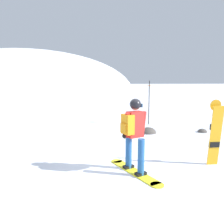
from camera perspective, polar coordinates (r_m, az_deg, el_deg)
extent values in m
plane|color=white|center=(5.70, 2.35, -13.73)|extent=(300.00, 300.00, 0.00)
ellipsoid|color=silver|center=(39.39, -20.57, 4.39)|extent=(34.59, 31.13, 14.03)
cube|color=yellow|center=(5.40, 5.72, -14.91)|extent=(0.88, 1.54, 0.02)
cylinder|color=yellow|center=(6.00, 1.20, -12.47)|extent=(0.28, 0.28, 0.02)
cylinder|color=yellow|center=(4.85, 11.45, -17.79)|extent=(0.28, 0.28, 0.02)
cube|color=black|center=(5.56, 4.22, -13.71)|extent=(0.29, 0.23, 0.06)
cube|color=black|center=(5.20, 7.35, -15.32)|extent=(0.29, 0.23, 0.06)
cylinder|color=#235699|center=(5.43, 4.26, -9.98)|extent=(0.15, 0.15, 0.82)
cylinder|color=#235699|center=(5.07, 7.42, -11.37)|extent=(0.15, 0.15, 0.82)
cube|color=red|center=(5.07, 5.90, -3.13)|extent=(0.42, 0.35, 0.58)
cylinder|color=red|center=(4.94, 3.74, -3.40)|extent=(0.16, 0.20, 0.57)
cylinder|color=red|center=(5.21, 7.94, -2.87)|extent=(0.16, 0.20, 0.57)
sphere|color=black|center=(5.01, 3.27, -6.15)|extent=(0.11, 0.11, 0.11)
sphere|color=black|center=(5.30, 7.78, -5.44)|extent=(0.11, 0.11, 0.11)
cube|color=orange|center=(4.95, 4.03, -3.14)|extent=(0.28, 0.33, 0.44)
cube|color=orange|center=(4.91, 3.06, -4.18)|extent=(0.13, 0.21, 0.20)
sphere|color=#9E7051|center=(5.00, 5.96, 1.65)|extent=(0.21, 0.21, 0.21)
sphere|color=black|center=(5.00, 5.97, 1.99)|extent=(0.25, 0.25, 0.25)
cube|color=navy|center=(5.08, 7.14, 1.73)|extent=(0.10, 0.17, 0.08)
cube|color=orange|center=(6.09, 24.89, -5.58)|extent=(0.28, 0.17, 1.52)
cylinder|color=orange|center=(6.03, 24.94, 1.58)|extent=(0.28, 0.05, 0.28)
cube|color=black|center=(6.07, 24.86, -3.50)|extent=(0.25, 0.08, 0.15)
cube|color=black|center=(6.17, 24.62, -7.51)|extent=(0.25, 0.08, 0.15)
cylinder|color=black|center=(10.91, 9.42, 2.22)|extent=(0.04, 0.04, 2.07)
cylinder|color=orange|center=(10.86, 9.52, 6.71)|extent=(0.20, 0.20, 0.02)
cone|color=black|center=(10.86, 9.55, 7.87)|extent=(0.04, 0.04, 0.08)
ellipsoid|color=#4C4742|center=(10.00, 22.04, -4.79)|extent=(0.40, 0.34, 0.28)
ellipsoid|color=#4C4742|center=(9.25, 9.22, -5.30)|extent=(0.66, 0.56, 0.46)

